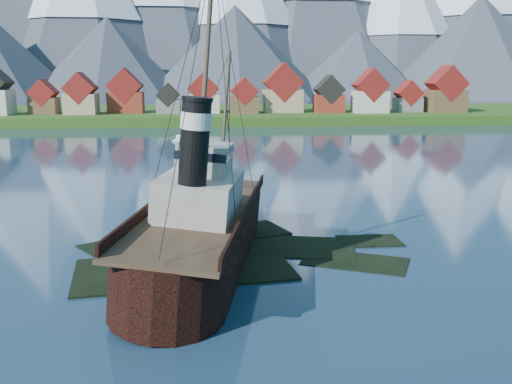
{
  "coord_description": "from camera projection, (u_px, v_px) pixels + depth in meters",
  "views": [
    {
      "loc": [
        -0.83,
        -48.1,
        16.24
      ],
      "look_at": [
        3.79,
        6.0,
        5.0
      ],
      "focal_mm": 40.0,
      "sensor_mm": 36.0,
      "label": 1
    }
  ],
  "objects": [
    {
      "name": "ground",
      "position": [
        219.0,
        262.0,
        50.3
      ],
      "size": [
        1400.0,
        1400.0,
        0.0
      ],
      "primitive_type": "plane",
      "color": "#1B344D",
      "rests_on": "ground"
    },
    {
      "name": "shoal",
      "position": [
        238.0,
        257.0,
        52.61
      ],
      "size": [
        31.71,
        21.24,
        1.14
      ],
      "color": "black",
      "rests_on": "ground"
    },
    {
      "name": "shore_bank",
      "position": [
        209.0,
        118.0,
        216.16
      ],
      "size": [
        600.0,
        80.0,
        3.2
      ],
      "primitive_type": "cube",
      "color": "#2A4F16",
      "rests_on": "ground"
    },
    {
      "name": "seawall",
      "position": [
        210.0,
        127.0,
        179.09
      ],
      "size": [
        600.0,
        2.5,
        2.0
      ],
      "primitive_type": "cube",
      "color": "#3F3D38",
      "rests_on": "ground"
    },
    {
      "name": "town",
      "position": [
        112.0,
        96.0,
        194.2
      ],
      "size": [
        250.96,
        16.69,
        17.3
      ],
      "color": "maroon",
      "rests_on": "ground"
    },
    {
      "name": "tugboat_wreck",
      "position": [
        199.0,
        224.0,
        50.04
      ],
      "size": [
        7.82,
        33.7,
        26.7
      ],
      "rotation": [
        0.0,
        0.09,
        -0.18
      ],
      "color": "black",
      "rests_on": "ground"
    },
    {
      "name": "sailboat_e",
      "position": [
        191.0,
        138.0,
        144.32
      ],
      "size": [
        7.8,
        11.13,
        12.95
      ],
      "rotation": [
        0.0,
        0.0,
        0.5
      ],
      "color": "white",
      "rests_on": "ground"
    }
  ]
}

